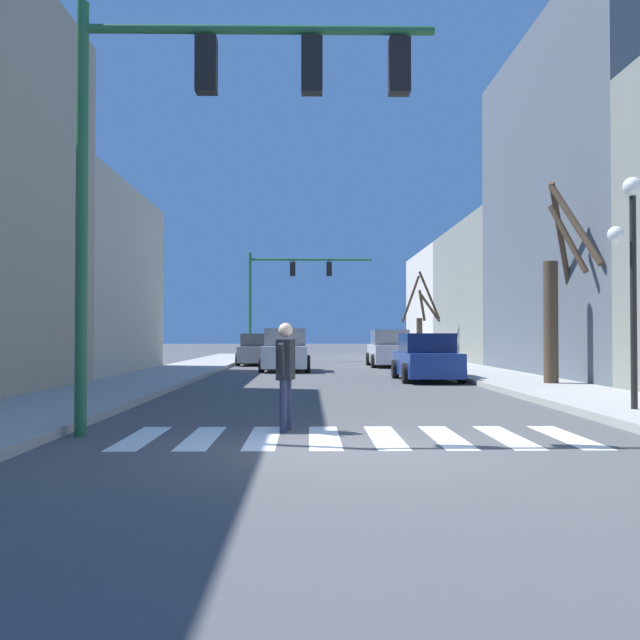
{
  "coord_description": "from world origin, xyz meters",
  "views": [
    {
      "loc": [
        -0.69,
        -9.72,
        1.51
      ],
      "look_at": [
        -0.15,
        23.91,
        2.19
      ],
      "focal_mm": 42.0,
      "sensor_mm": 36.0,
      "label": 1
    }
  ],
  "objects_px": {
    "traffic_signal_far": "(286,282)",
    "street_lamp_right_corner": "(633,245)",
    "car_parked_left_far": "(389,350)",
    "street_tree_left_near": "(421,323)",
    "car_parked_right_far": "(427,358)",
    "traffic_signal_near": "(210,118)",
    "car_parked_right_mid": "(286,351)",
    "street_tree_left_mid": "(556,294)",
    "pedestrian_on_right_sidewalk": "(286,367)",
    "car_driving_away_lane": "(259,350)"
  },
  "relations": [
    {
      "from": "car_driving_away_lane",
      "to": "street_tree_left_mid",
      "type": "height_order",
      "value": "street_tree_left_mid"
    },
    {
      "from": "street_lamp_right_corner",
      "to": "car_parked_left_far",
      "type": "relative_size",
      "value": 0.89
    },
    {
      "from": "car_parked_right_far",
      "to": "street_tree_left_mid",
      "type": "relative_size",
      "value": 0.79
    },
    {
      "from": "traffic_signal_near",
      "to": "car_parked_right_far",
      "type": "bearing_deg",
      "value": 68.09
    },
    {
      "from": "car_parked_right_far",
      "to": "car_driving_away_lane",
      "type": "relative_size",
      "value": 1.0
    },
    {
      "from": "car_parked_right_far",
      "to": "street_tree_left_mid",
      "type": "bearing_deg",
      "value": -138.4
    },
    {
      "from": "car_parked_right_far",
      "to": "street_tree_left_near",
      "type": "xyz_separation_m",
      "value": [
        2.11,
        15.15,
        1.42
      ]
    },
    {
      "from": "car_driving_away_lane",
      "to": "pedestrian_on_right_sidewalk",
      "type": "relative_size",
      "value": 2.68
    },
    {
      "from": "car_parked_left_far",
      "to": "pedestrian_on_right_sidewalk",
      "type": "distance_m",
      "value": 24.39
    },
    {
      "from": "pedestrian_on_right_sidewalk",
      "to": "street_tree_left_near",
      "type": "xyz_separation_m",
      "value": [
        6.39,
        28.06,
        1.15
      ]
    },
    {
      "from": "traffic_signal_near",
      "to": "street_tree_left_near",
      "type": "distance_m",
      "value": 29.7
    },
    {
      "from": "street_lamp_right_corner",
      "to": "pedestrian_on_right_sidewalk",
      "type": "xyz_separation_m",
      "value": [
        -6.37,
        -1.91,
        -2.18
      ]
    },
    {
      "from": "street_lamp_right_corner",
      "to": "pedestrian_on_right_sidewalk",
      "type": "relative_size",
      "value": 2.52
    },
    {
      "from": "street_lamp_right_corner",
      "to": "car_parked_right_far",
      "type": "relative_size",
      "value": 0.94
    },
    {
      "from": "street_tree_left_near",
      "to": "car_parked_left_far",
      "type": "bearing_deg",
      "value": -117.73
    },
    {
      "from": "car_parked_right_mid",
      "to": "car_driving_away_lane",
      "type": "bearing_deg",
      "value": -166.77
    },
    {
      "from": "traffic_signal_far",
      "to": "street_tree_left_mid",
      "type": "height_order",
      "value": "traffic_signal_far"
    },
    {
      "from": "traffic_signal_near",
      "to": "street_tree_left_near",
      "type": "xyz_separation_m",
      "value": [
        7.52,
        28.61,
        -2.63
      ]
    },
    {
      "from": "car_parked_left_far",
      "to": "street_tree_left_near",
      "type": "bearing_deg",
      "value": -27.73
    },
    {
      "from": "car_parked_right_far",
      "to": "car_parked_left_far",
      "type": "distance_m",
      "value": 11.1
    },
    {
      "from": "car_driving_away_lane",
      "to": "pedestrian_on_right_sidewalk",
      "type": "xyz_separation_m",
      "value": [
        2.14,
        -26.15,
        0.26
      ]
    },
    {
      "from": "street_tree_left_near",
      "to": "traffic_signal_far",
      "type": "bearing_deg",
      "value": 151.71
    },
    {
      "from": "car_parked_right_mid",
      "to": "street_tree_left_mid",
      "type": "height_order",
      "value": "street_tree_left_mid"
    },
    {
      "from": "street_lamp_right_corner",
      "to": "car_parked_right_far",
      "type": "distance_m",
      "value": 11.46
    },
    {
      "from": "street_lamp_right_corner",
      "to": "street_tree_left_mid",
      "type": "height_order",
      "value": "street_tree_left_mid"
    },
    {
      "from": "pedestrian_on_right_sidewalk",
      "to": "traffic_signal_near",
      "type": "bearing_deg",
      "value": 127.14
    },
    {
      "from": "traffic_signal_near",
      "to": "car_parked_left_far",
      "type": "height_order",
      "value": "traffic_signal_near"
    },
    {
      "from": "car_driving_away_lane",
      "to": "street_tree_left_mid",
      "type": "bearing_deg",
      "value": -150.32
    },
    {
      "from": "street_tree_left_mid",
      "to": "street_lamp_right_corner",
      "type": "bearing_deg",
      "value": -98.02
    },
    {
      "from": "traffic_signal_near",
      "to": "traffic_signal_far",
      "type": "height_order",
      "value": "traffic_signal_near"
    },
    {
      "from": "pedestrian_on_right_sidewalk",
      "to": "street_tree_left_near",
      "type": "height_order",
      "value": "street_tree_left_near"
    },
    {
      "from": "car_parked_left_far",
      "to": "car_parked_right_mid",
      "type": "bearing_deg",
      "value": 132.6
    },
    {
      "from": "car_parked_right_far",
      "to": "car_parked_left_far",
      "type": "height_order",
      "value": "car_parked_left_far"
    },
    {
      "from": "traffic_signal_far",
      "to": "car_parked_right_mid",
      "type": "height_order",
      "value": "traffic_signal_far"
    },
    {
      "from": "street_tree_left_near",
      "to": "car_parked_right_mid",
      "type": "bearing_deg",
      "value": -129.36
    },
    {
      "from": "car_parked_left_far",
      "to": "street_tree_left_mid",
      "type": "bearing_deg",
      "value": -167.82
    },
    {
      "from": "car_parked_left_far",
      "to": "street_tree_left_mid",
      "type": "relative_size",
      "value": 0.83
    },
    {
      "from": "street_lamp_right_corner",
      "to": "street_tree_left_mid",
      "type": "xyz_separation_m",
      "value": [
        1.05,
        7.46,
        -0.51
      ]
    },
    {
      "from": "car_parked_right_mid",
      "to": "traffic_signal_far",
      "type": "bearing_deg",
      "value": -178.3
    },
    {
      "from": "traffic_signal_near",
      "to": "street_tree_left_near",
      "type": "height_order",
      "value": "traffic_signal_near"
    },
    {
      "from": "traffic_signal_far",
      "to": "street_lamp_right_corner",
      "type": "height_order",
      "value": "traffic_signal_far"
    },
    {
      "from": "car_parked_right_far",
      "to": "street_tree_left_near",
      "type": "distance_m",
      "value": 15.36
    },
    {
      "from": "car_parked_left_far",
      "to": "car_parked_right_far",
      "type": "bearing_deg",
      "value": -179.9
    },
    {
      "from": "street_lamp_right_corner",
      "to": "car_parked_right_mid",
      "type": "height_order",
      "value": "street_lamp_right_corner"
    },
    {
      "from": "car_driving_away_lane",
      "to": "street_tree_left_near",
      "type": "distance_m",
      "value": 8.85
    },
    {
      "from": "pedestrian_on_right_sidewalk",
      "to": "street_tree_left_near",
      "type": "bearing_deg",
      "value": -1.42
    },
    {
      "from": "street_lamp_right_corner",
      "to": "car_parked_left_far",
      "type": "distance_m",
      "value": 22.33
    },
    {
      "from": "traffic_signal_near",
      "to": "street_tree_left_mid",
      "type": "distance_m",
      "value": 13.27
    },
    {
      "from": "street_lamp_right_corner",
      "to": "car_parked_left_far",
      "type": "height_order",
      "value": "street_lamp_right_corner"
    },
    {
      "from": "traffic_signal_near",
      "to": "pedestrian_on_right_sidewalk",
      "type": "xyz_separation_m",
      "value": [
        1.13,
        0.55,
        -3.78
      ]
    }
  ]
}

